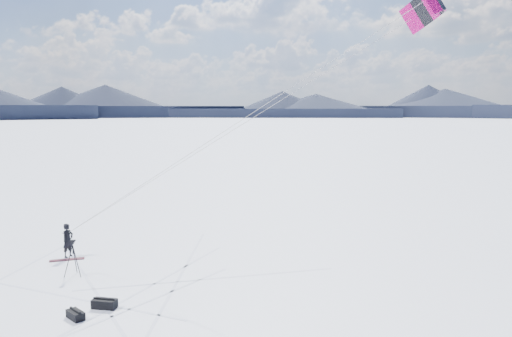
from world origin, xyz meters
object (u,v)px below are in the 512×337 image
at_px(snowkiter, 69,257).
at_px(snowboard, 67,260).
at_px(gear_bag_b, 76,315).
at_px(gear_bag_a, 104,304).
at_px(tripod, 73,253).

bearing_deg(snowkiter, snowboard, -141.44).
bearing_deg(snowkiter, gear_bag_b, -131.64).
height_order(gear_bag_a, gear_bag_b, gear_bag_a).
bearing_deg(gear_bag_b, snowboard, 157.49).
bearing_deg(gear_bag_a, tripod, 135.10).
bearing_deg(tripod, snowkiter, 142.59).
relative_size(tripod, gear_bag_b, 1.91).
height_order(snowkiter, snowboard, snowkiter).
bearing_deg(gear_bag_a, snowboard, 132.63).
distance_m(snowboard, gear_bag_b, 7.06).
relative_size(snowboard, gear_bag_b, 1.89).
relative_size(snowkiter, gear_bag_b, 1.98).
bearing_deg(tripod, gear_bag_b, -41.72).
xyz_separation_m(snowkiter, snowboard, (0.29, -0.43, 0.02)).
height_order(tripod, gear_bag_b, tripod).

